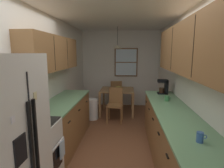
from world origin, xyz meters
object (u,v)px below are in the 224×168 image
at_px(dining_chair_far, 116,92).
at_px(trash_bin, 92,109).
at_px(stove_range, 32,156).
at_px(microwave_over_range, 16,68).
at_px(mug_by_coffeemaker, 200,137).
at_px(mug_spare, 167,98).
at_px(coffee_maker, 164,86).
at_px(dining_table, 117,93).
at_px(storage_canister, 45,108).
at_px(table_serving_bowl, 119,88).
at_px(dining_chair_near, 115,103).

relative_size(dining_chair_far, trash_bin, 1.59).
height_order(stove_range, microwave_over_range, microwave_over_range).
relative_size(mug_by_coffeemaker, mug_spare, 0.87).
xyz_separation_m(microwave_over_range, mug_by_coffeemaker, (2.11, -0.28, -0.68)).
bearing_deg(coffee_maker, microwave_over_range, -137.48).
distance_m(dining_table, dining_chair_far, 0.67).
bearing_deg(stove_range, dining_chair_far, 77.39).
bearing_deg(trash_bin, coffee_maker, -20.48).
relative_size(trash_bin, storage_canister, 3.48).
relative_size(microwave_over_range, table_serving_bowl, 2.83).
bearing_deg(microwave_over_range, dining_chair_far, 75.81).
distance_m(stove_range, trash_bin, 2.69).
relative_size(dining_table, coffee_maker, 3.09).
height_order(dining_table, dining_chair_far, dining_chair_far).
bearing_deg(dining_table, storage_canister, -108.96).
bearing_deg(mug_spare, table_serving_bowl, 117.42).
distance_m(trash_bin, storage_canister, 2.33).
xyz_separation_m(stove_range, dining_table, (0.94, 3.23, 0.16)).
bearing_deg(dining_chair_near, table_serving_bowl, 85.76).
height_order(storage_canister, table_serving_bowl, storage_canister).
relative_size(stove_range, dining_table, 1.11).
distance_m(stove_range, dining_chair_near, 2.74).
distance_m(dining_chair_near, coffee_maker, 1.39).
distance_m(mug_spare, table_serving_bowl, 2.22).
distance_m(stove_range, mug_by_coffeemaker, 2.07).
xyz_separation_m(coffee_maker, mug_by_coffeemaker, (-0.08, -2.29, -0.11)).
height_order(dining_chair_near, storage_canister, storage_canister).
distance_m(microwave_over_range, dining_chair_near, 3.00).
bearing_deg(trash_bin, mug_by_coffeemaker, -60.07).
height_order(dining_chair_near, dining_chair_far, same).
xyz_separation_m(mug_by_coffeemaker, table_serving_bowl, (-1.00, 3.61, -0.19)).
bearing_deg(table_serving_bowl, storage_canister, -109.15).
distance_m(microwave_over_range, storage_canister, 0.81).
height_order(dining_chair_far, storage_canister, storage_canister).
height_order(storage_canister, mug_by_coffeemaker, storage_canister).
relative_size(microwave_over_range, mug_by_coffeemaker, 5.24).
relative_size(stove_range, storage_canister, 6.76).
xyz_separation_m(dining_chair_near, mug_spare, (1.07, -1.20, 0.45)).
distance_m(stove_range, storage_canister, 0.69).
bearing_deg(table_serving_bowl, coffee_maker, -50.89).
relative_size(dining_table, storage_canister, 6.06).
bearing_deg(dining_chair_near, microwave_over_range, -112.13).
xyz_separation_m(dining_table, mug_spare, (1.06, -1.86, 0.32)).
bearing_deg(dining_chair_far, mug_spare, -65.70).
bearing_deg(storage_canister, mug_spare, 24.21).
xyz_separation_m(stove_range, microwave_over_range, (-0.11, 0.00, 1.16)).
distance_m(microwave_over_range, dining_chair_far, 4.17).
bearing_deg(mug_spare, mug_by_coffeemaker, -90.47).
bearing_deg(dining_table, table_serving_bowl, 65.66).
bearing_deg(trash_bin, microwave_over_range, -98.71).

